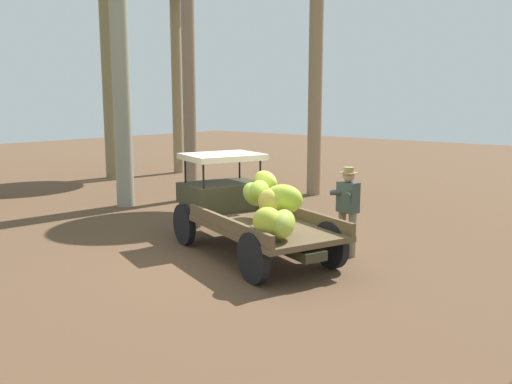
{
  "coord_description": "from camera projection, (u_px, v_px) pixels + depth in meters",
  "views": [
    {
      "loc": [
        -6.88,
        7.38,
        2.97
      ],
      "look_at": [
        -0.36,
        -0.2,
        1.26
      ],
      "focal_mm": 38.18,
      "sensor_mm": 36.0,
      "label": 1
    }
  ],
  "objects": [
    {
      "name": "ground_plane",
      "position": [
        235.0,
        256.0,
        10.44
      ],
      "size": [
        60.0,
        60.0,
        0.0
      ],
      "primitive_type": "plane",
      "color": "brown"
    },
    {
      "name": "truck",
      "position": [
        243.0,
        206.0,
        10.56
      ],
      "size": [
        4.66,
        2.86,
        1.87
      ],
      "rotation": [
        0.0,
        0.0,
        -0.32
      ],
      "color": "#353221",
      "rests_on": "ground"
    },
    {
      "name": "farmer",
      "position": [
        348.0,
        206.0,
        10.33
      ],
      "size": [
        0.52,
        0.49,
        1.71
      ],
      "rotation": [
        0.0,
        0.0,
        1.37
      ],
      "color": "#827452",
      "rests_on": "ground"
    }
  ]
}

